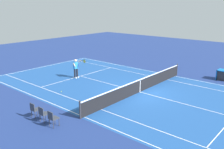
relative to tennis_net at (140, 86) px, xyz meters
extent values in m
plane|color=navy|center=(0.00, 0.00, -0.49)|extent=(60.00, 60.00, 0.00)
cube|color=#1E4C93|center=(0.00, 0.00, -0.49)|extent=(24.20, 11.40, 0.00)
cube|color=white|center=(11.90, 0.00, -0.49)|extent=(0.05, 11.00, 0.01)
cube|color=white|center=(0.00, -5.50, -0.49)|extent=(23.80, 0.05, 0.01)
cube|color=white|center=(0.00, 5.50, -0.49)|extent=(23.80, 0.05, 0.01)
cube|color=white|center=(0.00, -4.11, -0.49)|extent=(23.80, 0.05, 0.01)
cube|color=white|center=(0.00, 4.11, -0.49)|extent=(23.80, 0.05, 0.01)
cube|color=white|center=(6.40, 0.00, -0.49)|extent=(0.05, 8.22, 0.01)
cube|color=white|center=(0.00, 0.00, -0.49)|extent=(12.80, 0.05, 0.01)
cube|color=white|center=(11.75, 0.00, -0.49)|extent=(0.30, 0.05, 0.01)
cylinder|color=#2D2D33|center=(0.00, -5.80, 0.05)|extent=(0.10, 0.10, 1.08)
cylinder|color=#2D2D33|center=(0.00, 5.80, 0.05)|extent=(0.10, 0.10, 1.08)
cube|color=black|center=(0.00, 0.00, -0.05)|extent=(0.02, 11.60, 0.88)
cube|color=white|center=(0.00, 0.00, 0.46)|extent=(0.04, 11.60, 0.06)
cube|color=white|center=(0.00, 0.00, -0.05)|extent=(0.04, 0.06, 0.88)
cylinder|color=black|center=(6.32, 0.70, -0.04)|extent=(0.15, 0.15, 0.74)
cube|color=white|center=(6.26, 0.70, -0.45)|extent=(0.29, 0.13, 0.09)
cylinder|color=black|center=(6.30, 0.46, -0.04)|extent=(0.15, 0.15, 0.74)
cube|color=white|center=(6.24, 0.46, -0.45)|extent=(0.29, 0.13, 0.09)
cube|color=#2884D1|center=(6.31, 0.58, 0.61)|extent=(0.26, 0.39, 0.56)
sphere|color=beige|center=(6.31, 0.58, 1.04)|extent=(0.23, 0.23, 0.23)
cylinder|color=beige|center=(6.15, 0.87, 0.74)|extent=(0.41, 0.24, 0.26)
cylinder|color=beige|center=(6.12, 0.31, 0.94)|extent=(0.42, 0.20, 0.30)
cylinder|color=#232326|center=(5.80, 0.26, 1.05)|extent=(0.28, 0.05, 0.04)
torus|color=#232326|center=(5.51, 0.28, 1.05)|extent=(0.31, 0.04, 0.31)
cylinder|color=#C6D84C|center=(5.51, 0.28, 1.05)|extent=(0.27, 0.02, 0.27)
sphere|color=#CCE01E|center=(4.32, 3.75, -0.46)|extent=(0.07, 0.07, 0.07)
cylinder|color=#38383D|center=(0.56, 7.09, -0.27)|extent=(0.04, 0.04, 0.44)
cylinder|color=#38383D|center=(0.20, 7.09, -0.27)|extent=(0.04, 0.04, 0.44)
cylinder|color=#38383D|center=(0.56, 7.45, -0.27)|extent=(0.04, 0.04, 0.44)
cylinder|color=#38383D|center=(0.20, 7.45, -0.27)|extent=(0.04, 0.04, 0.44)
cube|color=#333842|center=(0.38, 7.27, -0.03)|extent=(0.44, 0.44, 0.04)
cube|color=#333842|center=(0.38, 7.47, 0.19)|extent=(0.44, 0.04, 0.40)
cylinder|color=#38383D|center=(1.39, 7.09, -0.27)|extent=(0.04, 0.04, 0.44)
cylinder|color=#38383D|center=(1.03, 7.09, -0.27)|extent=(0.04, 0.04, 0.44)
cylinder|color=#38383D|center=(1.39, 7.45, -0.27)|extent=(0.04, 0.04, 0.44)
cylinder|color=#38383D|center=(1.03, 7.45, -0.27)|extent=(0.04, 0.04, 0.44)
cube|color=#333842|center=(1.21, 7.27, -0.03)|extent=(0.44, 0.44, 0.04)
cube|color=#333842|center=(1.21, 7.47, 0.19)|extent=(0.44, 0.04, 0.40)
cylinder|color=#38383D|center=(2.23, 7.09, -0.27)|extent=(0.04, 0.04, 0.44)
cylinder|color=#38383D|center=(1.87, 7.09, -0.27)|extent=(0.04, 0.04, 0.44)
cylinder|color=#38383D|center=(2.23, 7.45, -0.27)|extent=(0.04, 0.04, 0.44)
cylinder|color=#38383D|center=(1.87, 7.45, -0.27)|extent=(0.04, 0.04, 0.44)
cube|color=#333842|center=(2.05, 7.27, -0.03)|extent=(0.44, 0.44, 0.04)
cube|color=#333842|center=(2.05, 7.47, 0.19)|extent=(0.44, 0.04, 0.40)
cube|color=blue|center=(-3.14, -7.15, -0.07)|extent=(0.06, 0.84, 0.84)
camera|label=1|loc=(-9.49, 14.10, 5.59)|focal=39.42mm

